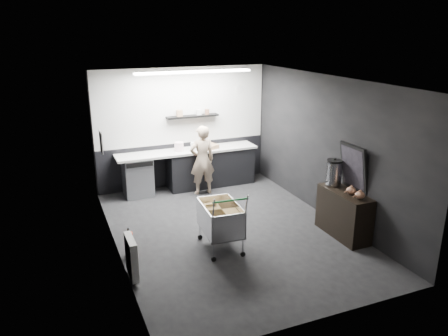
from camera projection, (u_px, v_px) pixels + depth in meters
name	position (u px, v px, depth m)	size (l,w,h in m)	color
floor	(230.00, 231.00, 7.92)	(5.50, 5.50, 0.00)	black
ceiling	(230.00, 80.00, 7.09)	(5.50, 5.50, 0.00)	silver
wall_back	(183.00, 128.00, 9.93)	(5.50, 5.50, 0.00)	black
wall_front	(323.00, 222.00, 5.09)	(5.50, 5.50, 0.00)	black
wall_left	(112.00, 174.00, 6.78)	(5.50, 5.50, 0.00)	black
wall_right	(327.00, 148.00, 8.23)	(5.50, 5.50, 0.00)	black
kitchen_wall_panel	(182.00, 106.00, 9.76)	(3.95, 0.02, 1.70)	silver
dado_panel	(184.00, 163.00, 10.17)	(3.95, 0.02, 1.00)	black
floating_shelf	(192.00, 116.00, 9.80)	(1.20, 0.22, 0.04)	black
wall_clock	(239.00, 89.00, 10.16)	(0.20, 0.20, 0.03)	silver
poster	(101.00, 142.00, 7.87)	(0.02, 0.30, 0.40)	white
poster_red_band	(101.00, 138.00, 7.85)	(0.01, 0.22, 0.10)	red
radiator	(131.00, 257.00, 6.32)	(0.10, 0.50, 0.60)	silver
ceiling_strip	(194.00, 72.00, 8.73)	(2.40, 0.20, 0.04)	white
prep_counter	(194.00, 168.00, 9.96)	(3.20, 0.61, 0.90)	black
person	(202.00, 160.00, 9.49)	(0.56, 0.37, 1.54)	beige
shopping_cart	(220.00, 220.00, 7.17)	(0.63, 0.99, 1.05)	silver
sideboard	(344.00, 207.00, 7.63)	(0.47, 1.09, 1.64)	black
fire_extinguisher	(129.00, 243.00, 7.01)	(0.14, 0.14, 0.46)	red
cardboard_box	(207.00, 147.00, 9.88)	(0.45, 0.34, 0.09)	#9B7553
pink_tub	(179.00, 147.00, 9.67)	(0.20, 0.20, 0.20)	white
white_container	(195.00, 146.00, 9.77)	(0.20, 0.15, 0.17)	silver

